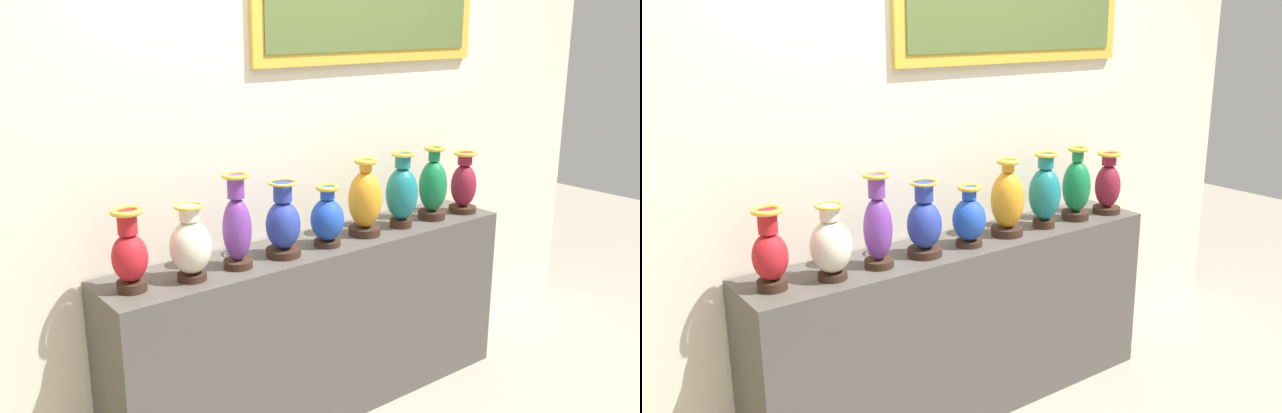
{
  "view_description": "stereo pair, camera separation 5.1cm",
  "coord_description": "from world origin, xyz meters",
  "views": [
    {
      "loc": [
        -1.92,
        -2.46,
        1.93
      ],
      "look_at": [
        0.0,
        0.0,
        1.06
      ],
      "focal_mm": 38.44,
      "sensor_mm": 36.0,
      "label": 1
    },
    {
      "loc": [
        -1.88,
        -2.49,
        1.93
      ],
      "look_at": [
        0.0,
        0.0,
        1.06
      ],
      "focal_mm": 38.44,
      "sensor_mm": 36.0,
      "label": 2
    }
  ],
  "objects": [
    {
      "name": "vase_burgundy",
      "position": [
        0.95,
        -0.06,
        1.04
      ],
      "size": [
        0.15,
        0.15,
        0.34
      ],
      "color": "#382319",
      "rests_on": "display_shelf"
    },
    {
      "name": "vase_crimson",
      "position": [
        -0.95,
        -0.02,
        1.04
      ],
      "size": [
        0.14,
        0.14,
        0.34
      ],
      "color": "#382319",
      "rests_on": "display_shelf"
    },
    {
      "name": "vase_sapphire",
      "position": [
        0.0,
        -0.06,
        1.02
      ],
      "size": [
        0.16,
        0.16,
        0.29
      ],
      "color": "#382319",
      "rests_on": "display_shelf"
    },
    {
      "name": "vase_violet",
      "position": [
        -0.49,
        -0.05,
        1.07
      ],
      "size": [
        0.13,
        0.13,
        0.42
      ],
      "color": "#382319",
      "rests_on": "display_shelf"
    },
    {
      "name": "vase_cobalt",
      "position": [
        -0.25,
        -0.05,
        1.03
      ],
      "size": [
        0.16,
        0.16,
        0.35
      ],
      "color": "#382319",
      "rests_on": "display_shelf"
    },
    {
      "name": "vase_amber",
      "position": [
        0.25,
        -0.04,
        1.06
      ],
      "size": [
        0.17,
        0.17,
        0.38
      ],
      "color": "#382319",
      "rests_on": "display_shelf"
    },
    {
      "name": "vase_teal",
      "position": [
        0.49,
        -0.05,
        1.07
      ],
      "size": [
        0.16,
        0.16,
        0.39
      ],
      "color": "#382319",
      "rests_on": "display_shelf"
    },
    {
      "name": "display_shelf",
      "position": [
        0.0,
        0.0,
        0.44
      ],
      "size": [
        2.17,
        0.4,
        0.88
      ],
      "primitive_type": "cube",
      "color": "#4C4742",
      "rests_on": "ground_plane"
    },
    {
      "name": "vase_ivory",
      "position": [
        -0.71,
        -0.06,
        1.03
      ],
      "size": [
        0.17,
        0.17,
        0.32
      ],
      "color": "#382319",
      "rests_on": "display_shelf"
    },
    {
      "name": "vase_emerald",
      "position": [
        0.72,
        -0.05,
        1.06
      ],
      "size": [
        0.15,
        0.15,
        0.39
      ],
      "color": "#382319",
      "rests_on": "display_shelf"
    },
    {
      "name": "ground_plane",
      "position": [
        0.0,
        0.0,
        0.0
      ],
      "size": [
        10.55,
        10.55,
        0.0
      ],
      "primitive_type": "plane",
      "color": "gray"
    },
    {
      "name": "back_wall",
      "position": [
        0.02,
        0.26,
        1.46
      ],
      "size": [
        4.55,
        0.14,
        2.87
      ],
      "color": "beige",
      "rests_on": "ground_plane"
    }
  ]
}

